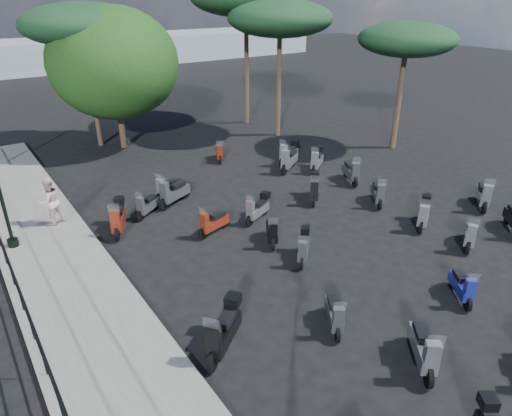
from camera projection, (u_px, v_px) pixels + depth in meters
ground at (300, 260)px, 14.64m from camera, size 120.00×120.00×0.00m
sidewalk at (66, 280)px, 13.50m from camera, size 3.00×30.00×0.15m
railing at (13, 275)px, 12.33m from camera, size 0.04×26.04×1.10m
pedestrian_far at (50, 201)px, 16.23m from camera, size 1.03×0.91×1.78m
scooter_1 at (335, 314)px, 11.57m from camera, size 0.93×1.29×1.19m
scooter_2 at (224, 331)px, 10.79m from camera, size 1.57×1.29×1.48m
scooter_3 at (213, 223)px, 16.06m from camera, size 1.50×0.65×1.22m
scooter_4 at (147, 206)px, 17.37m from camera, size 1.27×0.93×1.18m
scooter_5 at (118, 218)px, 16.15m from camera, size 0.99×1.64×1.41m
scooter_7 at (424, 349)px, 10.35m from camera, size 1.23×1.44×1.42m
scooter_8 at (303, 248)px, 14.49m from camera, size 1.14×1.16×1.18m
scooter_9 at (272, 232)px, 15.49m from camera, size 0.91×1.34×1.21m
scooter_10 at (169, 189)px, 18.72m from camera, size 1.57×0.77×1.30m
scooter_11 at (174, 193)px, 18.21m from camera, size 1.70×0.96×1.45m
scooter_14 at (462, 287)px, 12.65m from camera, size 0.97×1.25×1.19m
scooter_15 at (258, 209)px, 16.99m from camera, size 1.45×0.83×1.23m
scooter_16 at (314, 189)px, 18.60m from camera, size 1.26×1.34×1.34m
scooter_17 at (219, 153)px, 22.98m from camera, size 0.81×1.38×1.19m
scooter_20 at (424, 214)px, 16.55m from camera, size 1.49×1.06×1.34m
scooter_21 at (378, 193)px, 18.30m from camera, size 1.12×1.35×1.31m
scooter_22 at (317, 160)px, 21.73m from camera, size 1.45×1.13×1.34m
scooter_23 at (289, 153)px, 22.58m from camera, size 1.64×0.90×1.38m
scooter_26 at (470, 234)px, 15.25m from camera, size 1.48×0.94×1.31m
scooter_27 at (483, 195)px, 18.00m from camera, size 1.51×1.23×1.46m
scooter_28 at (351, 172)px, 20.36m from camera, size 0.96×1.60×1.39m
scooter_29 at (289, 160)px, 21.66m from camera, size 1.65×1.13×1.49m
broadleaf_tree at (114, 63)px, 23.20m from camera, size 6.61×6.61×7.25m
pine_1 at (280, 19)px, 24.39m from camera, size 5.71×5.71×7.44m
pine_2 at (83, 25)px, 22.73m from camera, size 6.12×6.12×7.34m
pine_3 at (407, 40)px, 22.61m from camera, size 4.89×4.89×6.47m
distant_hills at (23, 57)px, 47.32m from camera, size 70.00×8.00×3.00m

